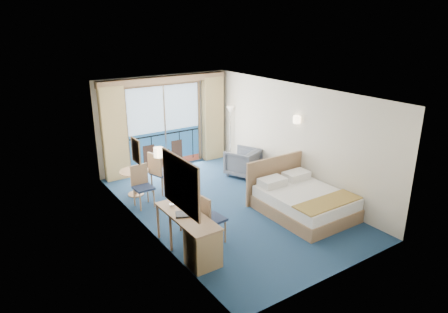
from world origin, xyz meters
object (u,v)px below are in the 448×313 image
armchair (243,162)px  desk_chair (208,216)px  floor_lamp (230,120)px  nightstand (279,176)px  table_chair_a (159,170)px  table_chair_b (142,183)px  round_table (135,176)px  bed (303,201)px  desk (199,242)px

armchair → desk_chair: size_ratio=0.80×
armchair → floor_lamp: 1.58m
nightstand → armchair: (-0.29, 1.20, 0.09)m
table_chair_a → table_chair_b: table_chair_a is taller
floor_lamp → desk_chair: floor_lamp is taller
nightstand → floor_lamp: bearing=87.2°
round_table → bed: bearing=-48.0°
nightstand → desk_chair: size_ratio=0.55×
floor_lamp → table_chair_b: bearing=-157.2°
round_table → floor_lamp: bearing=13.4°
floor_lamp → round_table: (-3.43, -0.82, -0.80)m
table_chair_b → armchair: bearing=3.2°
floor_lamp → table_chair_a: size_ratio=1.58×
bed → desk_chair: size_ratio=1.97×
desk → table_chair_b: table_chair_b is taller
nightstand → round_table: 3.68m
table_chair_b → bed: bearing=-41.6°
desk → table_chair_b: (0.07, 2.77, 0.13)m
bed → desk_chair: 2.45m
bed → table_chair_a: size_ratio=1.90×
desk_chair → round_table: size_ratio=1.45×
armchair → table_chair_a: size_ratio=0.77×
floor_lamp → armchair: bearing=-108.6°
desk → desk_chair: (0.47, 0.46, 0.16)m
nightstand → floor_lamp: floor_lamp is taller
nightstand → desk_chair: 3.31m
nightstand → round_table: (-3.31, 1.60, 0.20)m
armchair → table_chair_a: bearing=-27.9°
armchair → desk_chair: bearing=19.5°
nightstand → table_chair_b: 3.54m
desk → table_chair_a: table_chair_a is taller
floor_lamp → bed: bearing=-100.1°
floor_lamp → table_chair_b: size_ratio=1.72×
round_table → table_chair_a: bearing=-23.0°
nightstand → desk_chair: (-3.00, -1.36, 0.30)m
floor_lamp → desk: floor_lamp is taller
floor_lamp → round_table: size_ratio=2.37×
desk_chair → table_chair_b: desk_chair is taller
floor_lamp → desk_chair: 4.95m
nightstand → round_table: round_table is taller
armchair → desk: bearing=19.6°
bed → armchair: bed is taller
bed → nightstand: bed is taller
armchair → desk_chair: 3.73m
armchair → floor_lamp: bearing=-132.5°
desk_chair → nightstand: bearing=-71.4°
bed → table_chair_b: size_ratio=2.08×
floor_lamp → table_chair_a: floor_lamp is taller
bed → nightstand: bearing=68.5°
round_table → table_chair_b: size_ratio=0.73×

